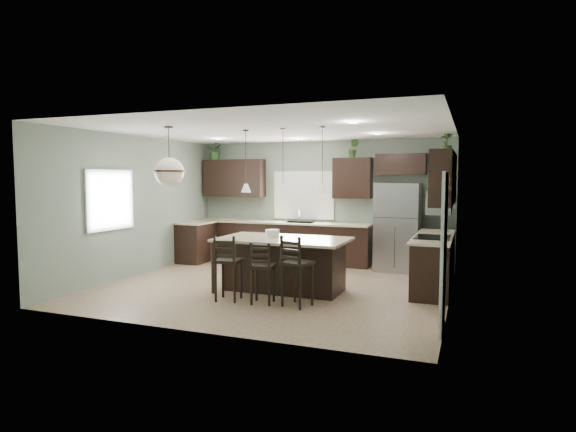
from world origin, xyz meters
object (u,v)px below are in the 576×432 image
Objects in this scene: bar_stool_center at (263,273)px; plant_back_left at (216,151)px; serving_dish at (272,234)px; kitchen_island at (283,265)px; refrigerator at (398,227)px; bar_stool_right at (297,271)px; bar_stool_left at (228,268)px.

plant_back_left is (-2.91, 3.73, 2.13)m from bar_stool_center.
kitchen_island is at bearing -0.46° from serving_dish.
bar_stool_center is (-1.56, -3.46, -0.44)m from refrigerator.
refrigerator is 3.13m from serving_dish.
plant_back_left reaches higher than bar_stool_center.
serving_dish is 0.22× the size of bar_stool_right.
kitchen_island is 0.57m from serving_dish.
refrigerator is at bearing 89.01° from bar_stool_right.
plant_back_left reaches higher than kitchen_island.
kitchen_island is 5.06× the size of plant_back_left.
bar_stool_left reaches higher than bar_stool_center.
kitchen_island is at bearing -121.32° from refrigerator.
plant_back_left is at bearing 136.00° from kitchen_island.
kitchen_island is (-1.57, -2.58, -0.46)m from refrigerator.
bar_stool_center is 2.22× the size of plant_back_left.
bar_stool_left is at bearing 173.48° from bar_stool_center.
bar_stool_center is at bearing -76.66° from serving_dish.
serving_dish is at bearing 94.86° from bar_stool_center.
kitchen_island is 1.07m from bar_stool_left.
refrigerator is 0.83× the size of kitchen_island.
bar_stool_right is (0.77, -0.84, -0.45)m from serving_dish.
bar_stool_left reaches higher than kitchen_island.
refrigerator is 3.06m from kitchen_island.
bar_stool_center is 5.19m from plant_back_left.
bar_stool_center is (0.01, -0.88, 0.03)m from kitchen_island.
bar_stool_left is (-2.15, -3.48, -0.39)m from refrigerator.
bar_stool_center is at bearing -6.01° from bar_stool_left.
refrigerator is at bearing 55.54° from serving_dish.
refrigerator is at bearing 57.24° from bar_stool_center.
refrigerator reaches higher than bar_stool_left.
bar_stool_left is (-0.58, -0.90, 0.07)m from kitchen_island.
serving_dish reaches higher than bar_stool_center.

